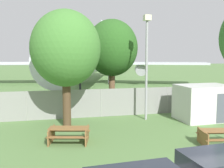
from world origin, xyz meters
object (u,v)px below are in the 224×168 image
picnic_bench_near_cabin (220,136)px  tree_near_hangar (66,49)px  portable_cabin (204,102)px  picnic_bench_open_grass (69,133)px  airplane (93,60)px  tree_behind_benches (112,48)px

picnic_bench_near_cabin → tree_near_hangar: 9.77m
tree_near_hangar → portable_cabin: bearing=-3.2°
portable_cabin → picnic_bench_open_grass: size_ratio=1.57×
airplane → tree_near_hangar: (-5.27, -22.21, 1.03)m
airplane → picnic_bench_near_cabin: airplane is taller
airplane → picnic_bench_open_grass: airplane is taller
portable_cabin → tree_near_hangar: 9.84m
tree_behind_benches → picnic_bench_near_cabin: bearing=-71.8°
portable_cabin → picnic_bench_open_grass: (-9.25, -2.66, -0.71)m
tree_near_hangar → picnic_bench_near_cabin: bearing=-36.8°
picnic_bench_open_grass → portable_cabin: bearing=16.0°
tree_near_hangar → picnic_bench_open_grass: bearing=-91.7°
picnic_bench_near_cabin → tree_near_hangar: size_ratio=0.30×
portable_cabin → picnic_bench_near_cabin: bearing=-115.7°
portable_cabin → tree_near_hangar: bearing=175.2°
airplane → picnic_bench_near_cabin: size_ratio=19.13×
picnic_bench_open_grass → airplane: bearing=78.1°
picnic_bench_open_grass → picnic_bench_near_cabin: bearing=-16.4°
tree_near_hangar → airplane: bearing=76.7°
portable_cabin → picnic_bench_near_cabin: (-2.13, -4.76, -0.71)m
portable_cabin → tree_near_hangar: tree_near_hangar is taller
portable_cabin → picnic_bench_open_grass: 9.65m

